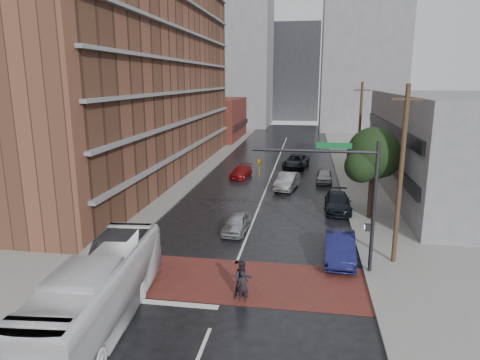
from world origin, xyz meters
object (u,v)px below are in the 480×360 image
(car_travel_a, at_px, (237,223))
(car_parked_mid, at_px, (338,202))
(pedestrian_b, at_px, (243,279))
(car_parked_near, at_px, (340,247))
(pedestrian_a, at_px, (243,286))
(car_travel_c, at_px, (241,172))
(car_parked_far, at_px, (324,176))
(transit_bus, at_px, (98,292))
(suv_travel, at_px, (296,161))
(car_travel_b, at_px, (287,181))

(car_travel_a, distance_m, car_parked_mid, 9.37)
(pedestrian_b, bearing_deg, car_parked_near, 22.05)
(pedestrian_a, height_order, car_travel_a, pedestrian_a)
(car_travel_c, xyz_separation_m, car_parked_far, (8.72, -0.85, 0.08))
(transit_bus, xyz_separation_m, suv_travel, (7.15, 35.04, -0.78))
(car_travel_c, bearing_deg, car_parked_far, 1.95)
(suv_travel, bearing_deg, car_parked_far, -56.89)
(transit_bus, relative_size, pedestrian_b, 5.85)
(transit_bus, bearing_deg, suv_travel, 73.49)
(pedestrian_b, relative_size, car_travel_b, 0.40)
(pedestrian_b, bearing_deg, transit_bus, -174.34)
(car_travel_c, relative_size, suv_travel, 0.75)
(pedestrian_a, bearing_deg, car_travel_c, 87.75)
(pedestrian_a, height_order, pedestrian_b, pedestrian_b)
(pedestrian_b, height_order, car_parked_near, pedestrian_b)
(transit_bus, height_order, car_parked_mid, transit_bus)
(car_parked_near, bearing_deg, car_travel_b, 105.83)
(car_travel_b, height_order, car_parked_far, car_travel_b)
(suv_travel, distance_m, car_parked_far, 7.61)
(transit_bus, height_order, car_travel_c, transit_bus)
(pedestrian_b, height_order, suv_travel, pedestrian_b)
(pedestrian_b, relative_size, car_parked_far, 0.48)
(car_travel_b, bearing_deg, car_parked_near, -66.95)
(car_travel_b, distance_m, car_parked_near, 16.58)
(transit_bus, height_order, car_travel_b, transit_bus)
(car_parked_far, bearing_deg, car_parked_near, -85.85)
(car_parked_near, distance_m, car_parked_mid, 9.80)
(pedestrian_b, bearing_deg, pedestrian_a, -103.78)
(suv_travel, distance_m, car_parked_mid, 17.18)
(pedestrian_a, height_order, car_parked_mid, pedestrian_a)
(pedestrian_b, xyz_separation_m, car_parked_mid, (5.34, 14.97, -0.24))
(suv_travel, bearing_deg, pedestrian_a, -83.54)
(suv_travel, bearing_deg, car_parked_near, -73.78)
(pedestrian_a, relative_size, car_travel_b, 0.32)
(car_travel_b, bearing_deg, pedestrian_a, -82.87)
(car_travel_c, bearing_deg, pedestrian_b, -73.39)
(car_travel_b, relative_size, car_travel_c, 1.15)
(pedestrian_a, distance_m, pedestrian_b, 0.37)
(car_parked_mid, bearing_deg, car_parked_near, -92.75)
(car_parked_far, bearing_deg, car_travel_b, -132.88)
(transit_bus, bearing_deg, car_travel_a, 67.54)
(car_travel_c, distance_m, suv_travel, 8.29)
(car_travel_a, distance_m, car_parked_near, 7.61)
(pedestrian_a, xyz_separation_m, car_travel_a, (-1.85, 9.21, -0.11))
(transit_bus, height_order, car_parked_far, transit_bus)
(transit_bus, height_order, pedestrian_a, transit_bus)
(car_travel_a, bearing_deg, car_travel_b, 81.63)
(car_travel_c, relative_size, car_parked_mid, 0.85)
(suv_travel, height_order, car_parked_near, car_parked_near)
(car_travel_c, bearing_deg, suv_travel, 54.87)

